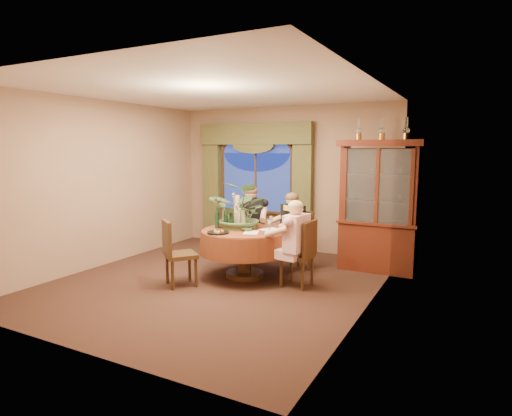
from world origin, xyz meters
The scene contains 36 objects.
floor centered at (0.00, 0.00, 0.00)m, with size 5.00×5.00×0.00m, color black.
wall_back centered at (0.00, 2.50, 1.40)m, with size 4.50×4.50×0.00m, color #8A664E.
wall_right centered at (2.25, 0.00, 1.40)m, with size 5.00×5.00×0.00m, color #8A664E.
ceiling centered at (0.00, 0.00, 2.80)m, with size 5.00×5.00×0.00m, color white.
window centered at (-0.60, 2.43, 1.30)m, with size 1.62×0.10×1.32m, color navy, non-canonical shape.
arched_transom centered at (-0.60, 2.43, 2.08)m, with size 1.60×0.06×0.44m, color navy, non-canonical shape.
drapery_left centered at (-1.63, 2.38, 1.18)m, with size 0.38×0.14×2.32m, color #42411E.
drapery_right centered at (0.43, 2.38, 1.18)m, with size 0.38×0.14×2.32m, color #42411E.
swag_valance centered at (-0.60, 2.35, 2.28)m, with size 2.45×0.16×0.42m, color #42411E, non-canonical shape.
dining_table centered at (0.25, 0.43, 0.38)m, with size 1.41×1.41×0.75m, color maroon.
china_cabinet centered at (2.00, 1.75, 1.06)m, with size 1.32×0.52×2.13m, color #3E150D.
oil_lamp_left centered at (1.63, 1.75, 2.30)m, with size 0.11×0.11×0.34m, color #A5722D, non-canonical shape.
oil_lamp_center centered at (2.00, 1.75, 2.30)m, with size 0.11×0.11×0.34m, color #A5722D, non-canonical shape.
oil_lamp_right centered at (2.37, 1.75, 2.30)m, with size 0.11×0.11×0.34m, color #A5722D, non-canonical shape.
chair_right centered at (1.14, 0.40, 0.48)m, with size 0.42×0.42×0.96m, color black.
chair_back_right centered at (0.79, 1.18, 0.48)m, with size 0.42×0.42×0.96m, color black.
chair_back centered at (-0.17, 1.25, 0.48)m, with size 0.42×0.42×0.96m, color black.
chair_front_left centered at (-0.37, -0.36, 0.48)m, with size 0.42×0.42×0.96m, color black.
person_pink centered at (1.17, 0.29, 0.64)m, with size 0.46×0.42×1.28m, color beige, non-canonical shape.
person_back centered at (-0.07, 1.25, 0.67)m, with size 0.48×0.44×1.35m, color black, non-canonical shape.
person_scarf centered at (0.75, 1.16, 0.64)m, with size 0.46×0.42×1.29m, color black, non-canonical shape.
stoneware_vase centered at (0.12, 0.57, 0.90)m, with size 0.16×0.16×0.30m, color tan, non-canonical shape.
centerpiece_plant centered at (0.13, 0.57, 1.37)m, with size 0.97×1.08×0.84m, color #415B37.
olive_bowl centered at (0.32, 0.36, 0.78)m, with size 0.17×0.17×0.05m, color #4A562F.
cheese_platter centered at (0.05, 0.00, 0.76)m, with size 0.33×0.33×0.02m, color black.
wine_bottle_0 centered at (0.05, 0.51, 0.92)m, with size 0.07×0.07×0.33m, color tan.
wine_bottle_1 centered at (-0.07, 0.41, 0.92)m, with size 0.07×0.07×0.33m, color black.
wine_bottle_2 centered at (-0.03, 0.66, 0.92)m, with size 0.07×0.07×0.33m, color black.
wine_bottle_3 centered at (-0.19, 0.56, 0.92)m, with size 0.07×0.07×0.33m, color tan.
wine_bottle_4 centered at (-0.19, 0.34, 0.92)m, with size 0.07×0.07×0.33m, color black.
wine_bottle_5 centered at (0.06, 0.36, 0.92)m, with size 0.07×0.07×0.33m, color black.
tasting_paper_0 centered at (0.46, 0.27, 0.75)m, with size 0.21×0.30×0.00m, color white.
tasting_paper_1 centered at (0.59, 0.61, 0.75)m, with size 0.21×0.30×0.00m, color white.
wine_glass_person_pink centered at (0.71, 0.36, 0.84)m, with size 0.07×0.07×0.18m, color silver, non-canonical shape.
wine_glass_person_back centered at (0.08, 0.87, 0.84)m, with size 0.07×0.07×0.18m, color silver, non-canonical shape.
wine_glass_person_scarf centered at (0.52, 0.82, 0.84)m, with size 0.07×0.07×0.18m, color silver, non-canonical shape.
Camera 1 is at (3.42, -5.22, 1.99)m, focal length 30.00 mm.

